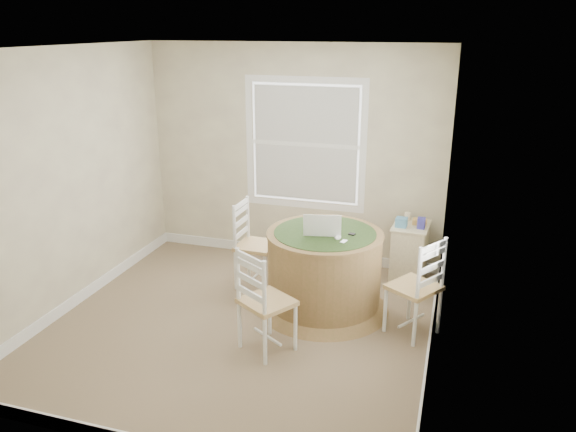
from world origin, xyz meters
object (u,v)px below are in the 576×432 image
(round_table, at_px, (324,268))
(chair_left, at_px, (256,245))
(chair_near, at_px, (267,301))
(chair_right, at_px, (414,287))
(laptop, at_px, (323,230))
(corner_chest, at_px, (409,253))

(round_table, height_order, chair_left, chair_left)
(round_table, relative_size, chair_near, 1.41)
(chair_right, height_order, laptop, laptop)
(round_table, xyz_separation_m, corner_chest, (0.76, 0.92, -0.11))
(corner_chest, bearing_deg, round_table, -126.24)
(round_table, height_order, laptop, laptop)
(chair_right, bearing_deg, laptop, -68.42)
(chair_near, bearing_deg, chair_left, -33.64)
(chair_near, bearing_deg, laptop, -76.32)
(round_table, relative_size, chair_right, 1.41)
(round_table, height_order, corner_chest, round_table)
(round_table, xyz_separation_m, laptop, (-0.02, -0.04, 0.41))
(chair_left, height_order, corner_chest, chair_left)
(laptop, bearing_deg, round_table, -122.23)
(chair_near, relative_size, chair_right, 1.00)
(laptop, bearing_deg, chair_right, 157.67)
(chair_left, bearing_deg, corner_chest, -67.82)
(round_table, xyz_separation_m, chair_near, (-0.30, -0.90, 0.02))
(chair_left, relative_size, corner_chest, 1.40)
(chair_near, xyz_separation_m, chair_right, (1.21, 0.68, 0.00))
(round_table, bearing_deg, chair_near, -96.59)
(chair_left, distance_m, laptop, 0.99)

